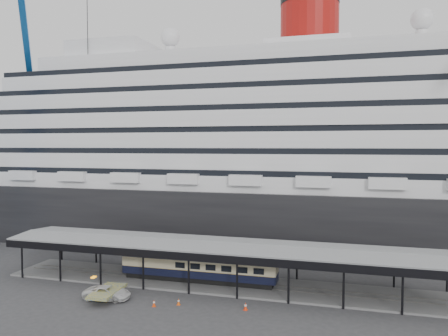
# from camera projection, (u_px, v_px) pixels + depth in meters

# --- Properties ---
(ground) EXTENTS (200.00, 200.00, 0.00)m
(ground) POSITION_uv_depth(u_px,v_px,m) (210.00, 299.00, 49.01)
(ground) COLOR #333336
(ground) RESTS_ON ground
(cruise_ship) EXTENTS (130.00, 30.00, 43.90)m
(cruise_ship) POSITION_uv_depth(u_px,v_px,m) (264.00, 139.00, 78.79)
(cruise_ship) COLOR black
(cruise_ship) RESTS_ON ground
(platform_canopy) EXTENTS (56.00, 9.18, 5.30)m
(platform_canopy) POSITION_uv_depth(u_px,v_px,m) (222.00, 266.00, 53.69)
(platform_canopy) COLOR slate
(platform_canopy) RESTS_ON ground
(port_truck) EXTENTS (5.44, 2.86, 1.46)m
(port_truck) POSITION_uv_depth(u_px,v_px,m) (107.00, 293.00, 48.79)
(port_truck) COLOR silver
(port_truck) RESTS_ON ground
(pullman_carriage) EXTENTS (19.80, 2.78, 19.42)m
(pullman_carriage) POSITION_uv_depth(u_px,v_px,m) (199.00, 264.00, 54.53)
(pullman_carriage) COLOR black
(pullman_carriage) RESTS_ON ground
(traffic_cone_left) EXTENTS (0.48, 0.48, 0.75)m
(traffic_cone_left) POSITION_uv_depth(u_px,v_px,m) (154.00, 303.00, 46.63)
(traffic_cone_left) COLOR #DC3E0C
(traffic_cone_left) RESTS_ON ground
(traffic_cone_mid) EXTENTS (0.44, 0.44, 0.73)m
(traffic_cone_mid) POSITION_uv_depth(u_px,v_px,m) (179.00, 302.00, 47.11)
(traffic_cone_mid) COLOR #E7530C
(traffic_cone_mid) RESTS_ON ground
(traffic_cone_right) EXTENTS (0.51, 0.51, 0.82)m
(traffic_cone_right) POSITION_uv_depth(u_px,v_px,m) (246.00, 306.00, 45.62)
(traffic_cone_right) COLOR #F1320D
(traffic_cone_right) RESTS_ON ground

